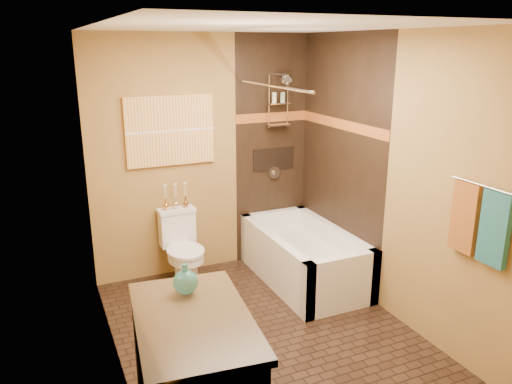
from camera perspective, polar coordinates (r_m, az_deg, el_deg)
floor at (r=4.45m, az=0.98°, el=-15.81°), size 3.00×3.00×0.00m
wall_left at (r=3.60m, az=-16.48°, el=-2.42°), size 0.02×3.00×2.50m
wall_right at (r=4.55m, az=14.89°, el=1.59°), size 0.02×3.00×2.50m
wall_back at (r=5.28m, az=-5.89°, el=4.07°), size 2.40×0.02×2.50m
wall_front at (r=2.73m, az=14.74°, el=-8.44°), size 2.40×0.02×2.50m
ceiling at (r=3.76m, az=1.18°, el=18.37°), size 3.00×3.00×0.00m
alcove_tile_back at (r=5.55m, az=1.78°, el=4.77°), size 0.85×0.01×2.50m
alcove_tile_right at (r=5.13m, az=9.57°, el=3.57°), size 0.01×1.50×2.50m
mosaic_band_back at (r=5.48m, az=1.86°, el=8.54°), size 0.85×0.01×0.10m
mosaic_band_right at (r=5.05m, az=9.67°, el=7.65°), size 0.01×1.50×0.10m
alcove_niche at (r=5.58m, az=2.03°, el=3.77°), size 0.50×0.01×0.25m
shower_fixtures at (r=5.40m, az=2.58°, el=8.90°), size 0.24×0.33×1.16m
curtain_rod at (r=4.62m, az=1.67°, el=12.06°), size 0.03×1.55×0.03m
towel_bar at (r=3.74m, az=24.54°, el=0.62°), size 0.02×0.55×0.02m
towel_teal at (r=3.74m, az=25.62°, el=-3.84°), size 0.05×0.22×0.52m
towel_rust at (r=3.90m, az=22.76°, el=-2.69°), size 0.05×0.22×0.52m
sunset_painting at (r=5.10m, az=-9.77°, el=6.92°), size 0.90×0.04×0.70m
vanity_mirror at (r=2.59m, az=-13.46°, el=-3.76°), size 0.01×1.00×0.90m
bathtub at (r=5.26m, az=5.47°, el=-7.79°), size 0.80×1.50×0.55m
toilet at (r=5.18m, az=-8.42°, el=-6.34°), size 0.39×0.57×0.75m
teal_bottle at (r=3.09m, az=-8.08°, el=-9.82°), size 0.17×0.17×0.24m
bud_vases at (r=5.17m, az=-9.18°, el=-0.39°), size 0.26×0.06×0.26m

